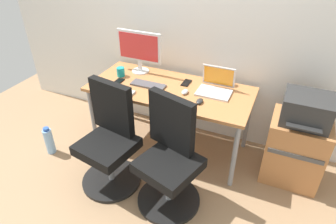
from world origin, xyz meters
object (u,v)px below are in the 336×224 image
side_cabinet (294,150)px  desktop_monitor (139,49)px  printer (307,109)px  water_bottle_on_floor (49,141)px  office_chair_left (110,141)px  open_laptop (216,86)px  office_chair_right (170,159)px  coffee_mug (121,72)px

side_cabinet → desktop_monitor: 1.77m
printer → water_bottle_on_floor: 2.46m
office_chair_left → open_laptop: office_chair_left is taller
office_chair_right → open_laptop: office_chair_right is taller
open_laptop → water_bottle_on_floor: bearing=-154.7°
printer → open_laptop: (-0.79, 0.07, 0.01)m
water_bottle_on_floor → office_chair_left: bearing=-2.6°
side_cabinet → water_bottle_on_floor: bearing=-164.5°
side_cabinet → desktop_monitor: desktop_monitor is taller
water_bottle_on_floor → coffee_mug: 1.02m
office_chair_left → coffee_mug: office_chair_left is taller
office_chair_right → desktop_monitor: 1.22m
open_laptop → office_chair_right: bearing=-100.7°
office_chair_right → coffee_mug: bearing=141.2°
office_chair_right → side_cabinet: (0.93, 0.68, -0.11)m
office_chair_right → printer: (0.93, 0.68, 0.32)m
side_cabinet → coffee_mug: (-1.77, -0.01, 0.43)m
side_cabinet → coffee_mug: bearing=-179.8°
office_chair_left → water_bottle_on_floor: size_ratio=3.03×
office_chair_left → side_cabinet: bearing=24.1°
printer → desktop_monitor: bearing=174.1°
office_chair_left → desktop_monitor: size_ratio=1.96×
water_bottle_on_floor → desktop_monitor: size_ratio=0.65×
water_bottle_on_floor → coffee_mug: size_ratio=3.37×
side_cabinet → open_laptop: bearing=174.7°
desktop_monitor → coffee_mug: (-0.13, -0.17, -0.20)m
printer → water_bottle_on_floor: bearing=-164.5°
open_laptop → coffee_mug: 0.98m
office_chair_left → printer: office_chair_left is taller
office_chair_right → water_bottle_on_floor: 1.39m
office_chair_left → water_bottle_on_floor: (-0.79, 0.04, -0.28)m
office_chair_left → coffee_mug: (-0.26, 0.67, 0.33)m
printer → open_laptop: bearing=174.7°
side_cabinet → coffee_mug: 1.82m
open_laptop → printer: bearing=-5.3°
side_cabinet → printer: (0.00, -0.00, 0.43)m
printer → open_laptop: 0.79m
desktop_monitor → open_laptop: (0.85, -0.10, -0.19)m
office_chair_right → coffee_mug: size_ratio=10.22×
office_chair_right → printer: 1.20m
office_chair_right → coffee_mug: office_chair_right is taller
side_cabinet → open_laptop: (-0.79, 0.07, 0.44)m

